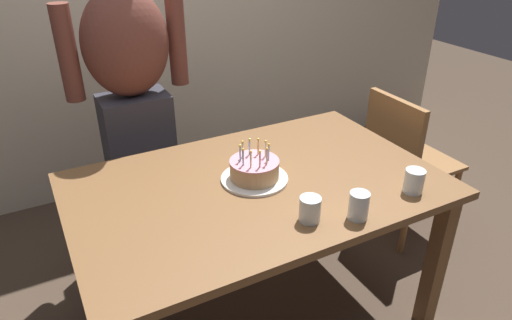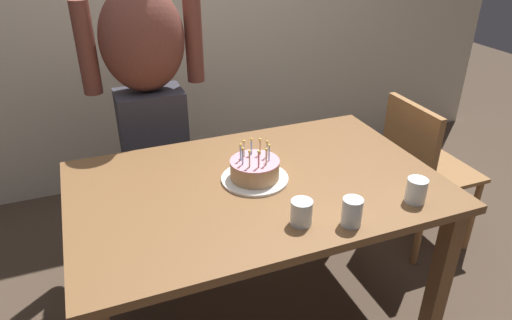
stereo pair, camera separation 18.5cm
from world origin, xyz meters
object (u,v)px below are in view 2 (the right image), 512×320
at_px(water_glass_near, 416,190).
at_px(water_glass_side, 352,212).
at_px(water_glass_far, 301,212).
at_px(person_man_bearded, 149,99).
at_px(dining_chair, 420,164).
at_px(birthday_cake, 255,171).

distance_m(water_glass_near, water_glass_side, 0.31).
distance_m(water_glass_near, water_glass_far, 0.47).
height_order(water_glass_far, person_man_bearded, person_man_bearded).
height_order(water_glass_far, dining_chair, dining_chair).
xyz_separation_m(water_glass_far, water_glass_side, (0.16, -0.07, 0.01)).
bearing_deg(water_glass_far, person_man_bearded, 107.08).
height_order(birthday_cake, person_man_bearded, person_man_bearded).
distance_m(birthday_cake, water_glass_near, 0.63).
distance_m(birthday_cake, water_glass_side, 0.46).
bearing_deg(birthday_cake, person_man_bearded, 111.49).
xyz_separation_m(person_man_bearded, dining_chair, (1.32, -0.56, -0.36)).
bearing_deg(water_glass_side, water_glass_far, 156.66).
bearing_deg(person_man_bearded, birthday_cake, 111.49).
bearing_deg(person_man_bearded, water_glass_near, 125.76).
xyz_separation_m(birthday_cake, water_glass_near, (0.51, -0.37, 0.01)).
xyz_separation_m(water_glass_side, person_man_bearded, (-0.49, 1.15, 0.08)).
distance_m(water_glass_near, dining_chair, 0.80).
height_order(water_glass_near, water_glass_far, water_glass_near).
xyz_separation_m(birthday_cake, water_glass_far, (0.04, -0.34, 0.00)).
xyz_separation_m(birthday_cake, person_man_bearded, (-0.29, 0.74, 0.09)).
relative_size(water_glass_far, person_man_bearded, 0.06).
distance_m(birthday_cake, water_glass_far, 0.35).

